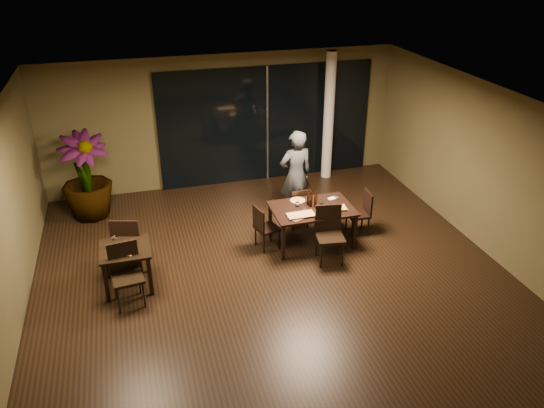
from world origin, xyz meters
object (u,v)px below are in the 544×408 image
(chair_main_far, at_px, (299,206))
(chair_main_right, at_px, (362,210))
(bottle_b, at_px, (316,199))
(diner, at_px, (296,175))
(main_table, at_px, (312,211))
(bottle_c, at_px, (309,196))
(side_table, at_px, (125,255))
(chair_side_near, at_px, (126,270))
(chair_side_far, at_px, (128,241))
(chair_main_left, at_px, (264,226))
(potted_plant, at_px, (86,177))
(bottle_a, at_px, (311,199))
(chair_main_near, at_px, (329,231))

(chair_main_far, distance_m, chair_main_right, 1.24)
(bottle_b, bearing_deg, diner, 92.58)
(main_table, height_order, bottle_c, bottle_c)
(side_table, height_order, chair_side_near, chair_side_near)
(side_table, xyz_separation_m, chair_side_far, (0.06, 0.52, -0.04))
(main_table, relative_size, diner, 0.79)
(side_table, distance_m, chair_main_left, 2.55)
(chair_main_right, height_order, diner, diner)
(potted_plant, bearing_deg, chair_main_left, -35.34)
(bottle_a, bearing_deg, chair_side_far, -179.20)
(main_table, height_order, chair_side_near, chair_side_near)
(chair_side_near, relative_size, bottle_a, 3.25)
(potted_plant, distance_m, bottle_a, 4.60)
(side_table, bearing_deg, chair_main_far, 18.77)
(chair_main_left, bearing_deg, chair_main_right, -102.99)
(chair_main_left, bearing_deg, main_table, -107.79)
(main_table, distance_m, bottle_c, 0.29)
(chair_main_right, distance_m, chair_side_far, 4.42)
(chair_main_near, relative_size, chair_side_far, 0.99)
(chair_main_right, xyz_separation_m, chair_side_near, (-4.49, -0.99, 0.08))
(chair_side_near, relative_size, diner, 0.54)
(chair_side_near, bearing_deg, bottle_b, 7.49)
(main_table, relative_size, potted_plant, 0.84)
(diner, distance_m, bottle_c, 0.93)
(chair_main_right, height_order, chair_side_near, chair_side_near)
(chair_side_far, height_order, chair_side_near, chair_side_far)
(chair_side_far, bearing_deg, main_table, -164.54)
(diner, bearing_deg, chair_side_near, 24.42)
(side_table, xyz_separation_m, chair_side_near, (-0.01, -0.38, -0.06))
(main_table, relative_size, bottle_c, 4.38)
(chair_main_near, bearing_deg, main_table, 108.58)
(diner, distance_m, bottle_b, 1.06)
(main_table, xyz_separation_m, chair_side_near, (-3.41, -0.88, -0.11))
(chair_main_right, distance_m, potted_plant, 5.58)
(diner, xyz_separation_m, bottle_a, (-0.04, -1.01, -0.04))
(chair_side_far, distance_m, potted_plant, 2.39)
(potted_plant, bearing_deg, main_table, -29.33)
(chair_main_near, bearing_deg, chair_main_far, 104.93)
(potted_plant, relative_size, bottle_a, 5.75)
(chair_main_far, xyz_separation_m, bottle_c, (0.01, -0.50, 0.44))
(chair_main_right, bearing_deg, bottle_b, -80.96)
(side_table, bearing_deg, bottle_a, 9.44)
(side_table, height_order, chair_main_near, chair_main_near)
(chair_main_left, relative_size, chair_side_far, 0.82)
(chair_side_far, relative_size, bottle_c, 3.03)
(bottle_b, bearing_deg, chair_main_far, 99.73)
(chair_side_far, xyz_separation_m, potted_plant, (-0.71, 2.26, 0.32))
(side_table, height_order, bottle_b, bottle_b)
(bottle_a, bearing_deg, chair_main_far, 92.17)
(side_table, relative_size, chair_main_right, 0.91)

